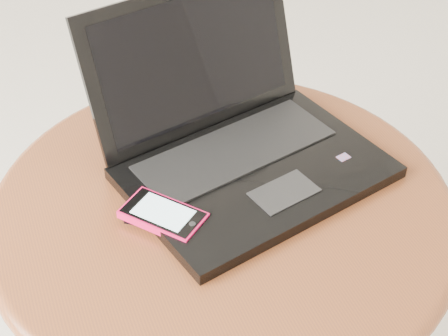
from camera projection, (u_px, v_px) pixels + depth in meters
name	position (u px, v px, depth m)	size (l,w,h in m)	color
table	(223.00, 253.00, 1.06)	(0.68, 0.68, 0.54)	brown
laptop	(237.00, 139.00, 1.03)	(0.43, 0.40, 0.23)	black
phone_black	(169.00, 213.00, 0.96)	(0.13, 0.11, 0.01)	black
phone_pink	(163.00, 215.00, 0.94)	(0.12, 0.13, 0.01)	#E3104C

